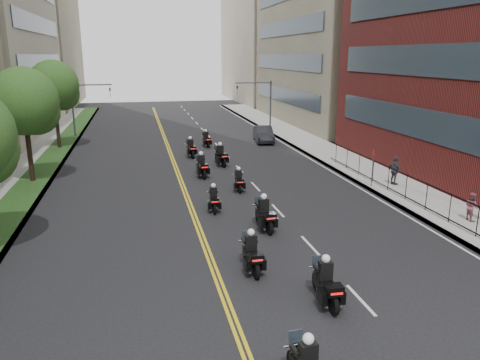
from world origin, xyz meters
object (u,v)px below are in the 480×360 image
object	(u,v)px
motorcycle_7	(221,156)
motorcycle_9	(206,140)
motorcycle_8	(191,149)
parked_sedan	(264,134)
motorcycle_1	(326,285)
motorcycle_2	(252,255)
motorcycle_3	(265,216)
pedestrian_b	(472,206)
motorcycle_5	(239,181)
motorcycle_4	(214,200)
pedestrian_c	(395,171)
motorcycle_6	(202,167)

from	to	relation	value
motorcycle_7	motorcycle_9	bearing A→B (deg)	82.85
motorcycle_8	parked_sedan	xyz separation A→B (m)	(7.86, 5.50, 0.08)
motorcycle_1	motorcycle_2	distance (m)	3.57
motorcycle_3	pedestrian_b	distance (m)	10.64
motorcycle_3	motorcycle_5	xyz separation A→B (m)	(0.23, 6.96, -0.11)
motorcycle_7	pedestrian_b	xyz separation A→B (m)	(10.21, -15.47, 0.16)
motorcycle_4	motorcycle_8	distance (m)	14.34
motorcycle_3	motorcycle_4	bearing A→B (deg)	117.15
pedestrian_b	pedestrian_c	bearing A→B (deg)	2.32
motorcycle_5	motorcycle_6	distance (m)	4.38
pedestrian_b	parked_sedan	bearing A→B (deg)	10.10
motorcycle_3	motorcycle_5	distance (m)	6.96
motorcycle_9	parked_sedan	xyz separation A→B (m)	(5.92, 1.30, 0.12)
motorcycle_7	pedestrian_b	distance (m)	18.54
parked_sedan	motorcycle_8	bearing A→B (deg)	-137.43
motorcycle_8	pedestrian_b	xyz separation A→B (m)	(12.12, -19.13, 0.19)
motorcycle_3	motorcycle_8	distance (m)	17.80
motorcycle_5	motorcycle_1	bearing A→B (deg)	-84.13
motorcycle_6	pedestrian_b	bearing A→B (deg)	-49.89
motorcycle_6	motorcycle_9	xyz separation A→B (m)	(1.96, 10.99, -0.07)
motorcycle_6	motorcycle_9	distance (m)	11.16
motorcycle_7	motorcycle_5	bearing A→B (deg)	-97.77
motorcycle_5	motorcycle_9	distance (m)	14.97
parked_sedan	motorcycle_5	bearing A→B (deg)	-102.83
motorcycle_8	pedestrian_c	distance (m)	16.97
parked_sedan	pedestrian_c	world-z (taller)	pedestrian_c
motorcycle_7	motorcycle_3	bearing A→B (deg)	-98.26
motorcycle_3	motorcycle_6	size ratio (longest dim) A/B	1.00
motorcycle_9	pedestrian_c	xyz separation A→B (m)	(9.93, -16.32, 0.45)
motorcycle_7	motorcycle_1	bearing A→B (deg)	-97.30
motorcycle_4	motorcycle_5	bearing A→B (deg)	63.01
motorcycle_7	motorcycle_8	world-z (taller)	motorcycle_7
motorcycle_3	motorcycle_9	world-z (taller)	motorcycle_3
motorcycle_4	motorcycle_7	world-z (taller)	motorcycle_7
motorcycle_3	parked_sedan	xyz separation A→B (m)	(6.28, 23.23, 0.06)
motorcycle_5	motorcycle_8	world-z (taller)	motorcycle_8
motorcycle_3	parked_sedan	bearing A→B (deg)	71.87
motorcycle_9	parked_sedan	distance (m)	6.06
motorcycle_2	motorcycle_7	distance (m)	18.50
motorcycle_1	motorcycle_9	distance (m)	29.27
motorcycle_8	motorcycle_4	bearing A→B (deg)	-96.36
parked_sedan	pedestrian_b	xyz separation A→B (m)	(4.26, -24.62, 0.11)
motorcycle_3	motorcycle_2	bearing A→B (deg)	-114.62
pedestrian_c	motorcycle_3	bearing A→B (deg)	106.62
motorcycle_4	parked_sedan	bearing A→B (deg)	72.08
motorcycle_9	parked_sedan	world-z (taller)	motorcycle_9
motorcycle_1	motorcycle_6	size ratio (longest dim) A/B	0.98
motorcycle_2	motorcycle_6	xyz separation A→B (m)	(0.12, 15.26, 0.03)
motorcycle_6	motorcycle_7	world-z (taller)	motorcycle_7
motorcycle_8	pedestrian_c	world-z (taller)	pedestrian_c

